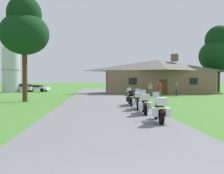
{
  "coord_description": "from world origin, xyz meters",
  "views": [
    {
      "loc": [
        -0.63,
        -2.69,
        1.88
      ],
      "look_at": [
        0.67,
        15.21,
        1.45
      ],
      "focal_mm": 40.09,
      "sensor_mm": 36.0,
      "label": 1
    }
  ],
  "objects_px": {
    "motorcycle_blue_second_in_row": "(145,104)",
    "bystander_red_shirt_beside_signpost": "(160,89)",
    "motorcycle_yellow_farthest_in_row": "(131,98)",
    "parked_silver_suv_far_left": "(19,87)",
    "tree_left_near": "(24,28)",
    "bystander_tan_shirt_near_lodge": "(150,88)",
    "motorcycle_silver_nearest_to_camera": "(160,110)",
    "metal_silo_distant": "(11,68)",
    "tree_right_of_lodge": "(219,51)",
    "bystander_olive_shirt_by_tree": "(177,89)",
    "motorcycle_black_third_in_row": "(138,101)",
    "parked_white_sedan_far_left": "(37,88)"
  },
  "relations": [
    {
      "from": "motorcycle_silver_nearest_to_camera",
      "to": "tree_right_of_lodge",
      "type": "height_order",
      "value": "tree_right_of_lodge"
    },
    {
      "from": "motorcycle_silver_nearest_to_camera",
      "to": "tree_left_near",
      "type": "xyz_separation_m",
      "value": [
        -9.12,
        12.4,
        6.02
      ]
    },
    {
      "from": "bystander_tan_shirt_near_lodge",
      "to": "tree_left_near",
      "type": "xyz_separation_m",
      "value": [
        -13.5,
        -8.48,
        5.7
      ]
    },
    {
      "from": "bystander_red_shirt_beside_signpost",
      "to": "parked_silver_suv_far_left",
      "type": "distance_m",
      "value": 24.81
    },
    {
      "from": "bystander_red_shirt_beside_signpost",
      "to": "tree_right_of_lodge",
      "type": "height_order",
      "value": "tree_right_of_lodge"
    },
    {
      "from": "motorcycle_black_third_in_row",
      "to": "tree_left_near",
      "type": "xyz_separation_m",
      "value": [
        -9.08,
        7.25,
        6.02
      ]
    },
    {
      "from": "metal_silo_distant",
      "to": "bystander_tan_shirt_near_lodge",
      "type": "bearing_deg",
      "value": -28.27
    },
    {
      "from": "tree_left_near",
      "to": "metal_silo_distant",
      "type": "distance_m",
      "value": 21.39
    },
    {
      "from": "motorcycle_yellow_farthest_in_row",
      "to": "tree_right_of_lodge",
      "type": "xyz_separation_m",
      "value": [
        18.04,
        21.85,
        6.22
      ]
    },
    {
      "from": "motorcycle_silver_nearest_to_camera",
      "to": "motorcycle_yellow_farthest_in_row",
      "type": "relative_size",
      "value": 1.0
    },
    {
      "from": "motorcycle_blue_second_in_row",
      "to": "metal_silo_distant",
      "type": "height_order",
      "value": "metal_silo_distant"
    },
    {
      "from": "bystander_red_shirt_beside_signpost",
      "to": "tree_left_near",
      "type": "bearing_deg",
      "value": -149.9
    },
    {
      "from": "motorcycle_yellow_farthest_in_row",
      "to": "metal_silo_distant",
      "type": "bearing_deg",
      "value": 125.69
    },
    {
      "from": "bystander_olive_shirt_by_tree",
      "to": "tree_right_of_lodge",
      "type": "xyz_separation_m",
      "value": [
        10.62,
        10.19,
        5.9
      ]
    },
    {
      "from": "bystander_olive_shirt_by_tree",
      "to": "parked_white_sedan_far_left",
      "type": "xyz_separation_m",
      "value": [
        -20.16,
        14.46,
        -0.29
      ]
    },
    {
      "from": "motorcycle_blue_second_in_row",
      "to": "metal_silo_distant",
      "type": "relative_size",
      "value": 0.25
    },
    {
      "from": "bystander_tan_shirt_near_lodge",
      "to": "bystander_red_shirt_beside_signpost",
      "type": "xyz_separation_m",
      "value": [
        0.83,
        -1.68,
        0.0
      ]
    },
    {
      "from": "parked_silver_suv_far_left",
      "to": "bystander_tan_shirt_near_lodge",
      "type": "bearing_deg",
      "value": -115.93
    },
    {
      "from": "metal_silo_distant",
      "to": "parked_silver_suv_far_left",
      "type": "bearing_deg",
      "value": 24.35
    },
    {
      "from": "tree_left_near",
      "to": "parked_silver_suv_far_left",
      "type": "bearing_deg",
      "value": 107.57
    },
    {
      "from": "motorcycle_blue_second_in_row",
      "to": "parked_silver_suv_far_left",
      "type": "xyz_separation_m",
      "value": [
        -15.5,
        29.9,
        0.17
      ]
    },
    {
      "from": "motorcycle_yellow_farthest_in_row",
      "to": "bystander_olive_shirt_by_tree",
      "type": "xyz_separation_m",
      "value": [
        7.42,
        11.66,
        0.32
      ]
    },
    {
      "from": "motorcycle_black_third_in_row",
      "to": "tree_right_of_lodge",
      "type": "distance_m",
      "value": 30.87
    },
    {
      "from": "motorcycle_yellow_farthest_in_row",
      "to": "parked_silver_suv_far_left",
      "type": "bearing_deg",
      "value": 123.25
    },
    {
      "from": "motorcycle_yellow_farthest_in_row",
      "to": "bystander_red_shirt_beside_signpost",
      "type": "relative_size",
      "value": 1.25
    },
    {
      "from": "parked_silver_suv_far_left",
      "to": "motorcycle_black_third_in_row",
      "type": "bearing_deg",
      "value": -145.81
    },
    {
      "from": "bystander_olive_shirt_by_tree",
      "to": "motorcycle_blue_second_in_row",
      "type": "bearing_deg",
      "value": -25.45
    },
    {
      "from": "bystander_olive_shirt_by_tree",
      "to": "tree_left_near",
      "type": "xyz_separation_m",
      "value": [
        -16.4,
        -6.89,
        5.7
      ]
    },
    {
      "from": "bystander_tan_shirt_near_lodge",
      "to": "metal_silo_distant",
      "type": "height_order",
      "value": "metal_silo_distant"
    },
    {
      "from": "parked_silver_suv_far_left",
      "to": "tree_left_near",
      "type": "bearing_deg",
      "value": -157.59
    },
    {
      "from": "motorcycle_blue_second_in_row",
      "to": "tree_left_near",
      "type": "relative_size",
      "value": 0.22
    },
    {
      "from": "bystander_red_shirt_beside_signpost",
      "to": "motorcycle_black_third_in_row",
      "type": "bearing_deg",
      "value": -105.78
    },
    {
      "from": "motorcycle_black_third_in_row",
      "to": "bystander_olive_shirt_by_tree",
      "type": "distance_m",
      "value": 15.93
    },
    {
      "from": "motorcycle_silver_nearest_to_camera",
      "to": "parked_white_sedan_far_left",
      "type": "relative_size",
      "value": 0.47
    },
    {
      "from": "motorcycle_blue_second_in_row",
      "to": "bystander_olive_shirt_by_tree",
      "type": "bearing_deg",
      "value": 72.41
    },
    {
      "from": "bystander_tan_shirt_near_lodge",
      "to": "tree_right_of_lodge",
      "type": "height_order",
      "value": "tree_right_of_lodge"
    },
    {
      "from": "metal_silo_distant",
      "to": "parked_silver_suv_far_left",
      "type": "relative_size",
      "value": 1.73
    },
    {
      "from": "motorcycle_blue_second_in_row",
      "to": "bystander_red_shirt_beside_signpost",
      "type": "xyz_separation_m",
      "value": [
        5.28,
        16.35,
        0.32
      ]
    },
    {
      "from": "bystander_red_shirt_beside_signpost",
      "to": "parked_white_sedan_far_left",
      "type": "bearing_deg",
      "value": 145.87
    },
    {
      "from": "tree_right_of_lodge",
      "to": "motorcycle_yellow_farthest_in_row",
      "type": "bearing_deg",
      "value": -129.55
    },
    {
      "from": "motorcycle_blue_second_in_row",
      "to": "parked_silver_suv_far_left",
      "type": "height_order",
      "value": "parked_silver_suv_far_left"
    },
    {
      "from": "bystander_tan_shirt_near_lodge",
      "to": "tree_right_of_lodge",
      "type": "relative_size",
      "value": 0.15
    },
    {
      "from": "motorcycle_blue_second_in_row",
      "to": "bystander_tan_shirt_near_lodge",
      "type": "height_order",
      "value": "bystander_tan_shirt_near_lodge"
    },
    {
      "from": "motorcycle_black_third_in_row",
      "to": "bystander_tan_shirt_near_lodge",
      "type": "height_order",
      "value": "bystander_tan_shirt_near_lodge"
    },
    {
      "from": "motorcycle_blue_second_in_row",
      "to": "tree_left_near",
      "type": "bearing_deg",
      "value": 139.99
    },
    {
      "from": "tree_left_near",
      "to": "motorcycle_blue_second_in_row",
      "type": "bearing_deg",
      "value": -46.53
    },
    {
      "from": "bystander_red_shirt_beside_signpost",
      "to": "tree_right_of_lodge",
      "type": "xyz_separation_m",
      "value": [
        12.69,
        10.28,
        5.9
      ]
    },
    {
      "from": "motorcycle_black_third_in_row",
      "to": "metal_silo_distant",
      "type": "height_order",
      "value": "metal_silo_distant"
    },
    {
      "from": "parked_white_sedan_far_left",
      "to": "motorcycle_yellow_farthest_in_row",
      "type": "bearing_deg",
      "value": -143.18
    },
    {
      "from": "bystander_red_shirt_beside_signpost",
      "to": "parked_white_sedan_far_left",
      "type": "height_order",
      "value": "bystander_red_shirt_beside_signpost"
    }
  ]
}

